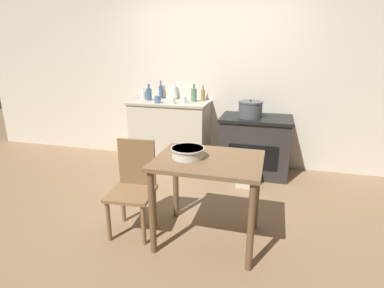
{
  "coord_description": "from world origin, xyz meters",
  "views": [
    {
      "loc": [
        0.89,
        -2.81,
        1.67
      ],
      "look_at": [
        0.0,
        0.39,
        0.62
      ],
      "focal_mm": 28.0,
      "sensor_mm": 36.0,
      "label": 1
    }
  ],
  "objects_px": {
    "mixing_bowl_large": "(188,152)",
    "bottle_left": "(203,95)",
    "cup_far_right": "(158,99)",
    "chair": "(134,185)",
    "cup_right": "(184,100)",
    "work_table": "(208,173)",
    "bottle_center": "(149,94)",
    "stove": "(255,145)",
    "stock_pot": "(250,109)",
    "cup_mid_right": "(173,101)",
    "bottle_far_left": "(194,95)",
    "bottle_center_left": "(175,93)",
    "bottle_center_right": "(161,92)",
    "flour_sack": "(246,171)",
    "bottle_mid_left": "(144,95)"
  },
  "relations": [
    {
      "from": "chair",
      "to": "bottle_mid_left",
      "type": "bearing_deg",
      "value": 105.72
    },
    {
      "from": "flour_sack",
      "to": "bottle_far_left",
      "type": "height_order",
      "value": "bottle_far_left"
    },
    {
      "from": "bottle_center_left",
      "to": "bottle_mid_left",
      "type": "bearing_deg",
      "value": -161.47
    },
    {
      "from": "work_table",
      "to": "cup_mid_right",
      "type": "xyz_separation_m",
      "value": [
        -0.85,
        1.56,
        0.35
      ]
    },
    {
      "from": "bottle_left",
      "to": "bottle_center",
      "type": "distance_m",
      "value": 0.8
    },
    {
      "from": "bottle_center_right",
      "to": "mixing_bowl_large",
      "type": "bearing_deg",
      "value": -63.12
    },
    {
      "from": "mixing_bowl_large",
      "to": "cup_far_right",
      "type": "relative_size",
      "value": 2.79
    },
    {
      "from": "bottle_center_right",
      "to": "stove",
      "type": "bearing_deg",
      "value": -9.52
    },
    {
      "from": "flour_sack",
      "to": "cup_mid_right",
      "type": "height_order",
      "value": "cup_mid_right"
    },
    {
      "from": "bottle_center",
      "to": "bottle_center_right",
      "type": "relative_size",
      "value": 0.88
    },
    {
      "from": "work_table",
      "to": "bottle_center",
      "type": "xyz_separation_m",
      "value": [
        -1.3,
        1.77,
        0.4
      ]
    },
    {
      "from": "chair",
      "to": "bottle_center_left",
      "type": "bearing_deg",
      "value": 92.22
    },
    {
      "from": "work_table",
      "to": "bottle_center_left",
      "type": "height_order",
      "value": "bottle_center_left"
    },
    {
      "from": "bottle_center_left",
      "to": "stove",
      "type": "bearing_deg",
      "value": -11.23
    },
    {
      "from": "stock_pot",
      "to": "cup_right",
      "type": "relative_size",
      "value": 3.34
    },
    {
      "from": "stove",
      "to": "bottle_mid_left",
      "type": "relative_size",
      "value": 5.35
    },
    {
      "from": "stock_pot",
      "to": "bottle_far_left",
      "type": "distance_m",
      "value": 0.86
    },
    {
      "from": "chair",
      "to": "cup_right",
      "type": "height_order",
      "value": "cup_right"
    },
    {
      "from": "bottle_far_left",
      "to": "bottle_left",
      "type": "distance_m",
      "value": 0.15
    },
    {
      "from": "chair",
      "to": "cup_mid_right",
      "type": "bearing_deg",
      "value": 89.99
    },
    {
      "from": "stock_pot",
      "to": "bottle_left",
      "type": "height_order",
      "value": "bottle_left"
    },
    {
      "from": "bottle_center_left",
      "to": "cup_right",
      "type": "distance_m",
      "value": 0.38
    },
    {
      "from": "mixing_bowl_large",
      "to": "bottle_left",
      "type": "relative_size",
      "value": 1.33
    },
    {
      "from": "bottle_far_left",
      "to": "bottle_center_left",
      "type": "bearing_deg",
      "value": 158.42
    },
    {
      "from": "bottle_left",
      "to": "chair",
      "type": "bearing_deg",
      "value": -95.77
    },
    {
      "from": "bottle_far_left",
      "to": "cup_far_right",
      "type": "distance_m",
      "value": 0.53
    },
    {
      "from": "bottle_center",
      "to": "work_table",
      "type": "bearing_deg",
      "value": -53.71
    },
    {
      "from": "bottle_left",
      "to": "bottle_center_left",
      "type": "bearing_deg",
      "value": 175.12
    },
    {
      "from": "mixing_bowl_large",
      "to": "cup_far_right",
      "type": "bearing_deg",
      "value": 119.65
    },
    {
      "from": "bottle_center",
      "to": "cup_right",
      "type": "relative_size",
      "value": 2.46
    },
    {
      "from": "cup_right",
      "to": "bottle_far_left",
      "type": "bearing_deg",
      "value": 55.87
    },
    {
      "from": "bottle_left",
      "to": "bottle_center_right",
      "type": "relative_size",
      "value": 0.81
    },
    {
      "from": "mixing_bowl_large",
      "to": "bottle_center_left",
      "type": "xyz_separation_m",
      "value": [
        -0.79,
        1.99,
        0.22
      ]
    },
    {
      "from": "bottle_left",
      "to": "bottle_center",
      "type": "xyz_separation_m",
      "value": [
        -0.78,
        -0.16,
        0.01
      ]
    },
    {
      "from": "bottle_left",
      "to": "cup_mid_right",
      "type": "height_order",
      "value": "bottle_left"
    },
    {
      "from": "work_table",
      "to": "flour_sack",
      "type": "xyz_separation_m",
      "value": [
        0.22,
        1.22,
        -0.45
      ]
    },
    {
      "from": "cup_right",
      "to": "cup_far_right",
      "type": "height_order",
      "value": "cup_far_right"
    },
    {
      "from": "flour_sack",
      "to": "mixing_bowl_large",
      "type": "relative_size",
      "value": 1.44
    },
    {
      "from": "stove",
      "to": "bottle_center",
      "type": "distance_m",
      "value": 1.71
    },
    {
      "from": "bottle_far_left",
      "to": "bottle_center_right",
      "type": "height_order",
      "value": "bottle_center_right"
    },
    {
      "from": "stove",
      "to": "work_table",
      "type": "bearing_deg",
      "value": -99.4
    },
    {
      "from": "bottle_left",
      "to": "cup_far_right",
      "type": "xyz_separation_m",
      "value": [
        -0.57,
        -0.36,
        -0.03
      ]
    },
    {
      "from": "stock_pot",
      "to": "bottle_left",
      "type": "bearing_deg",
      "value": 158.93
    },
    {
      "from": "stove",
      "to": "chair",
      "type": "bearing_deg",
      "value": -119.98
    },
    {
      "from": "mixing_bowl_large",
      "to": "bottle_center_right",
      "type": "distance_m",
      "value": 2.24
    },
    {
      "from": "flour_sack",
      "to": "bottle_center",
      "type": "xyz_separation_m",
      "value": [
        -1.52,
        0.55,
        0.84
      ]
    },
    {
      "from": "mixing_bowl_large",
      "to": "cup_right",
      "type": "height_order",
      "value": "cup_right"
    },
    {
      "from": "bottle_left",
      "to": "cup_far_right",
      "type": "relative_size",
      "value": 2.11
    },
    {
      "from": "chair",
      "to": "bottle_center_left",
      "type": "distance_m",
      "value": 2.08
    },
    {
      "from": "chair",
      "to": "bottle_center_right",
      "type": "distance_m",
      "value": 2.12
    }
  ]
}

